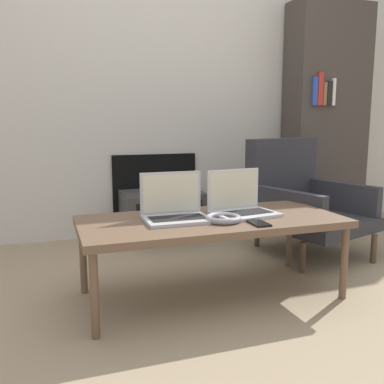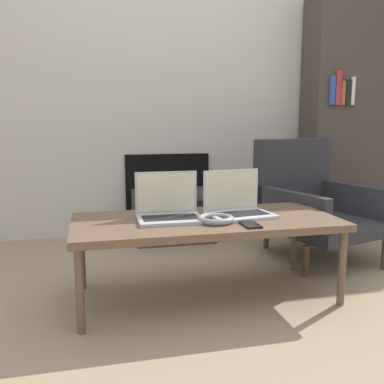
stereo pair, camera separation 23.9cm
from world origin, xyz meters
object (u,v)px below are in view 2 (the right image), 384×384
Objects in this scene: laptop_right at (237,206)px; tv at (173,215)px; laptop_left at (169,209)px; phone at (251,225)px; armchair at (310,201)px; headphones at (216,219)px.

tv is at bearing 88.46° from laptop_right.
laptop_left reaches higher than tv.
laptop_right is at bearing 86.29° from phone.
armchair is at bearing 45.77° from phone.
headphones is at bearing 141.33° from phone.
headphones is 1.21m from tv.
headphones is at bearing -29.50° from laptop_left.
phone reaches higher than tv.
tv is (0.02, 1.18, -0.24)m from headphones.
armchair is at bearing 26.96° from laptop_right.
laptop_right is 0.42× the size of armchair.
phone is at bearing -84.79° from tv.
armchair reaches higher than laptop_left.
laptop_left is 0.54× the size of tv.
phone is 0.21× the size of tv.
armchair is (0.82, -0.57, 0.18)m from tv.
headphones is 1.43× the size of phone.
laptop_right is at bearing -161.25° from armchair.
phone is (0.34, -0.23, -0.05)m from laptop_left.
phone is (0.14, -0.11, -0.01)m from headphones.
tv is at bearing 128.12° from armchair.
phone is 1.32m from tv.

